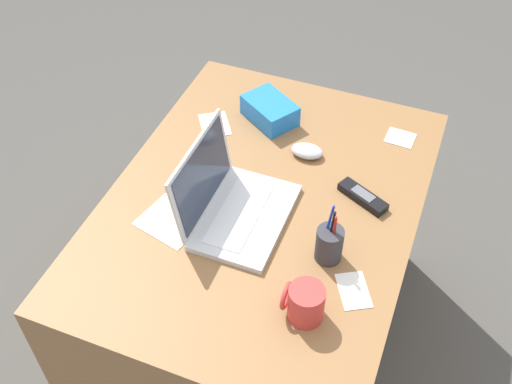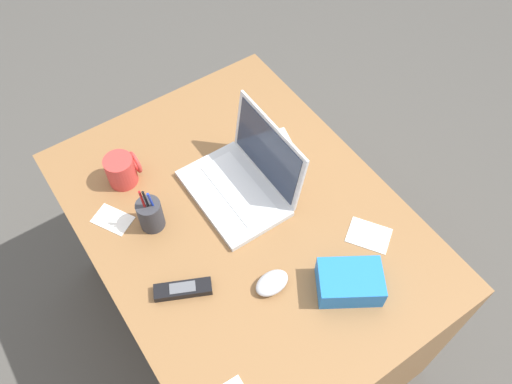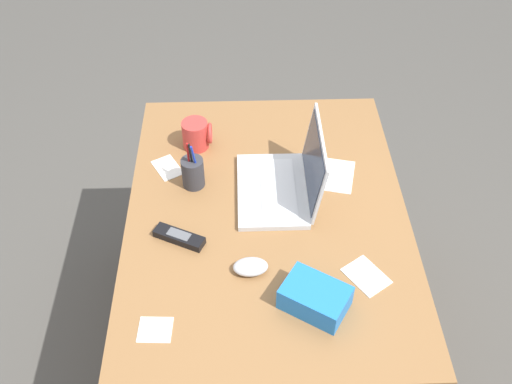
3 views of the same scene
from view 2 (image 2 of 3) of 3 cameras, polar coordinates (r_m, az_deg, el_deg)
ground_plane at (r=2.23m, az=-0.96°, el=-13.10°), size 6.00×6.00×0.00m
desk at (r=1.88m, az=-1.12°, el=-8.86°), size 1.16×0.86×0.76m
laptop at (r=1.57m, az=-1.26°, el=1.39°), size 0.33×0.26×0.23m
computer_mouse at (r=1.43m, az=1.74°, el=-9.83°), size 0.07×0.10×0.04m
coffee_mug_white at (r=1.64m, az=-14.35°, el=2.33°), size 0.09×0.10×0.10m
cordless_phone at (r=1.44m, az=-7.93°, el=-10.43°), size 0.11×0.16×0.03m
pen_holder at (r=1.53m, az=-11.38°, el=-2.39°), size 0.07×0.07×0.18m
snack_bag at (r=1.44m, az=10.14°, el=-9.61°), size 0.19×0.21×0.07m
paper_note_left at (r=1.55m, az=12.15°, el=-4.61°), size 0.15×0.14×0.00m
paper_note_right at (r=1.70m, az=1.48°, el=4.45°), size 0.19×0.20×0.00m
paper_note_front at (r=1.60m, az=-15.29°, el=-2.90°), size 0.13×0.12×0.00m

